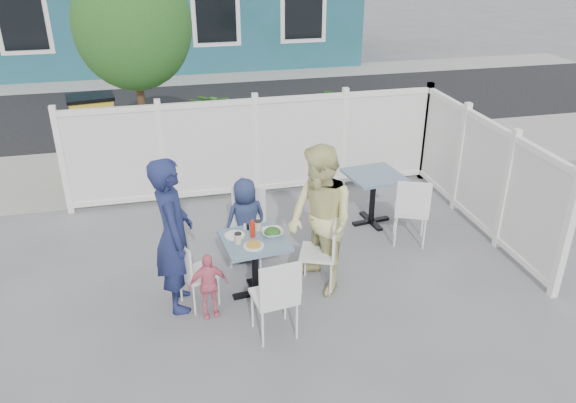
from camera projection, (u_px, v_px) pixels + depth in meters
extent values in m
plane|color=slate|center=(283.00, 273.00, 7.10)|extent=(80.00, 80.00, 0.00)
cube|color=gray|center=(239.00, 163.00, 10.42)|extent=(24.00, 2.60, 0.01)
cube|color=black|center=(216.00, 107.00, 13.66)|extent=(24.00, 5.00, 0.01)
cube|color=gray|center=(204.00, 77.00, 16.37)|extent=(24.00, 1.60, 0.01)
cube|color=black|center=(89.00, 22.00, 15.43)|extent=(1.20, 0.04, 1.40)
cube|color=black|center=(233.00, 17.00, 16.24)|extent=(1.20, 0.04, 1.40)
cube|color=white|center=(256.00, 147.00, 8.86)|extent=(5.80, 0.04, 1.40)
cube|color=white|center=(255.00, 101.00, 8.53)|extent=(5.86, 0.08, 0.08)
cube|color=white|center=(257.00, 190.00, 9.19)|extent=(5.86, 0.08, 0.12)
cube|color=white|center=(482.00, 174.00, 7.88)|extent=(0.04, 3.60, 1.40)
cube|color=white|center=(490.00, 124.00, 7.55)|extent=(0.08, 3.66, 0.08)
cube|color=white|center=(474.00, 222.00, 8.21)|extent=(0.08, 3.66, 0.12)
cylinder|color=#382316|center=(143.00, 114.00, 9.13)|extent=(0.12, 0.12, 2.40)
ellipsoid|color=#1D4D17|center=(132.00, 25.00, 8.52)|extent=(1.80, 1.62, 1.98)
cube|color=gold|center=(96.00, 136.00, 9.81)|extent=(0.78, 0.61, 1.32)
imported|color=#1D4D17|center=(218.00, 137.00, 9.38)|extent=(1.15, 1.15, 1.56)
imported|color=#1D4D17|center=(353.00, 133.00, 9.81)|extent=(1.56, 1.63, 1.41)
cube|color=#405870|center=(254.00, 241.00, 6.37)|extent=(0.79, 0.79, 0.04)
cylinder|color=black|center=(255.00, 268.00, 6.53)|extent=(0.08, 0.08, 0.69)
cube|color=black|center=(256.00, 293.00, 6.68)|extent=(0.57, 0.15, 0.04)
cube|color=black|center=(256.00, 293.00, 6.68)|extent=(0.15, 0.57, 0.04)
cube|color=#405870|center=(374.00, 175.00, 7.99)|extent=(0.83, 0.83, 0.04)
cylinder|color=black|center=(372.00, 199.00, 8.16)|extent=(0.08, 0.08, 0.72)
cube|color=black|center=(371.00, 221.00, 8.31)|extent=(0.59, 0.16, 0.04)
cube|color=black|center=(371.00, 221.00, 8.31)|extent=(0.16, 0.59, 0.04)
cube|color=white|center=(198.00, 273.00, 6.35)|extent=(0.49, 0.50, 0.04)
cube|color=white|center=(183.00, 261.00, 6.16)|extent=(0.18, 0.36, 0.41)
cylinder|color=white|center=(204.00, 277.00, 6.65)|extent=(0.02, 0.02, 0.41)
cylinder|color=white|center=(218.00, 290.00, 6.41)|extent=(0.02, 0.02, 0.41)
cylinder|color=white|center=(181.00, 286.00, 6.48)|extent=(0.02, 0.02, 0.41)
cylinder|color=white|center=(194.00, 300.00, 6.24)|extent=(0.02, 0.02, 0.41)
cube|color=white|center=(318.00, 253.00, 6.66)|extent=(0.54, 0.55, 0.04)
cube|color=white|center=(335.00, 235.00, 6.52)|extent=(0.19, 0.41, 0.46)
cylinder|color=white|center=(301.00, 276.00, 6.62)|extent=(0.02, 0.02, 0.46)
cylinder|color=white|center=(305.00, 260.00, 6.95)|extent=(0.02, 0.02, 0.46)
cylinder|color=white|center=(331.00, 279.00, 6.57)|extent=(0.02, 0.02, 0.46)
cylinder|color=white|center=(333.00, 262.00, 6.90)|extent=(0.02, 0.02, 0.46)
cube|color=white|center=(247.00, 229.00, 7.16)|extent=(0.55, 0.54, 0.04)
cube|color=white|center=(249.00, 204.00, 7.23)|extent=(0.43, 0.17, 0.47)
cylinder|color=white|center=(260.00, 253.00, 7.09)|extent=(0.03, 0.03, 0.47)
cylinder|color=white|center=(231.00, 251.00, 7.12)|extent=(0.03, 0.03, 0.47)
cylinder|color=white|center=(264.00, 239.00, 7.41)|extent=(0.03, 0.03, 0.47)
cylinder|color=white|center=(236.00, 237.00, 7.44)|extent=(0.03, 0.03, 0.47)
cube|color=white|center=(274.00, 296.00, 5.85)|extent=(0.49, 0.47, 0.04)
cube|color=white|center=(280.00, 286.00, 5.57)|extent=(0.44, 0.09, 0.47)
cylinder|color=white|center=(252.00, 309.00, 6.05)|extent=(0.03, 0.03, 0.47)
cylinder|color=white|center=(285.00, 301.00, 6.17)|extent=(0.03, 0.03, 0.47)
cylinder|color=white|center=(263.00, 329.00, 5.75)|extent=(0.03, 0.03, 0.47)
cylinder|color=white|center=(297.00, 320.00, 5.87)|extent=(0.03, 0.03, 0.47)
cube|color=white|center=(411.00, 210.00, 7.62)|extent=(0.57, 0.56, 0.04)
cube|color=white|center=(413.00, 199.00, 7.33)|extent=(0.42, 0.20, 0.48)
cylinder|color=white|center=(395.00, 219.00, 7.91)|extent=(0.03, 0.03, 0.48)
cylinder|color=white|center=(423.00, 221.00, 7.86)|extent=(0.03, 0.03, 0.48)
cylinder|color=white|center=(395.00, 231.00, 7.60)|extent=(0.03, 0.03, 0.48)
cylinder|color=white|center=(424.00, 233.00, 7.54)|extent=(0.03, 0.03, 0.48)
imported|color=navy|center=(173.00, 235.00, 6.13)|extent=(0.45, 0.67, 1.81)
imported|color=#D6CD43|center=(320.00, 221.00, 6.44)|extent=(0.91, 1.04, 1.80)
imported|color=navy|center=(246.00, 220.00, 7.18)|extent=(0.61, 0.46, 1.13)
imported|color=pink|center=(208.00, 285.00, 6.17)|extent=(0.48, 0.24, 0.78)
cylinder|color=white|center=(254.00, 246.00, 6.21)|extent=(0.23, 0.23, 0.01)
cylinder|color=white|center=(235.00, 235.00, 6.42)|extent=(0.23, 0.23, 0.02)
imported|color=white|center=(272.00, 233.00, 6.43)|extent=(0.25, 0.25, 0.06)
cylinder|color=beige|center=(238.00, 239.00, 6.25)|extent=(0.08, 0.08, 0.12)
cylinder|color=beige|center=(258.00, 226.00, 6.53)|extent=(0.07, 0.07, 0.11)
cylinder|color=#B61E0E|center=(253.00, 230.00, 6.37)|extent=(0.06, 0.06, 0.19)
cylinder|color=white|center=(245.00, 227.00, 6.56)|extent=(0.03, 0.03, 0.07)
cylinder|color=black|center=(248.00, 227.00, 6.55)|extent=(0.03, 0.03, 0.06)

